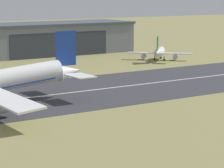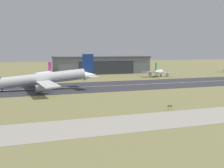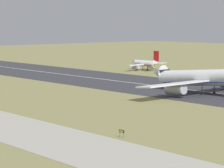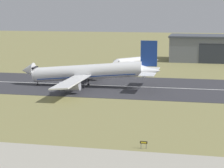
{
  "view_description": "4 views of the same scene",
  "coord_description": "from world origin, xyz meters",
  "views": [
    {
      "loc": [
        -65.62,
        -18.32,
        24.77
      ],
      "look_at": [
        -10.19,
        65.66,
        7.33
      ],
      "focal_mm": 85.0,
      "sensor_mm": 36.0,
      "label": 1
    },
    {
      "loc": [
        -48.23,
        -46.48,
        17.88
      ],
      "look_at": [
        -9.29,
        52.65,
        6.06
      ],
      "focal_mm": 50.0,
      "sensor_mm": 36.0,
      "label": 2
    },
    {
      "loc": [
        73.08,
        -33.87,
        21.44
      ],
      "look_at": [
        -22.39,
        50.13,
        6.7
      ],
      "focal_mm": 85.0,
      "sensor_mm": 36.0,
      "label": 3
    },
    {
      "loc": [
        11.29,
        -46.26,
        26.21
      ],
      "look_at": [
        -11.75,
        63.76,
        6.44
      ],
      "focal_mm": 70.0,
      "sensor_mm": 36.0,
      "label": 4
    }
  ],
  "objects": [
    {
      "name": "runway_strip",
      "position": [
        0.0,
        95.87,
        0.03
      ],
      "size": [
        502.22,
        41.23,
        0.06
      ],
      "primitive_type": "cube",
      "color": "#333338",
      "rests_on": "ground_plane"
    },
    {
      "name": "hangar_building",
      "position": [
        30.42,
        174.94,
        6.37
      ],
      "size": [
        71.2,
        23.73,
        12.7
      ],
      "color": "slate",
      "rests_on": "ground_plane"
    },
    {
      "name": "ground_plane",
      "position": [
        0.0,
        47.94,
        0.0
      ],
      "size": [
        742.22,
        742.22,
        0.0
      ],
      "primitive_type": "plane",
      "color": "olive"
    },
    {
      "name": "airplane_parked_centre",
      "position": [
        56.13,
        134.29,
        2.93
      ],
      "size": [
        19.92,
        19.83,
        9.42
      ],
      "color": "white",
      "rests_on": "ground_plane"
    },
    {
      "name": "runway_centreline",
      "position": [
        0.0,
        95.87,
        0.07
      ],
      "size": [
        451.99,
        0.7,
        0.01
      ],
      "primitive_type": "cube",
      "color": "silver",
      "rests_on": "runway_strip"
    }
  ]
}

